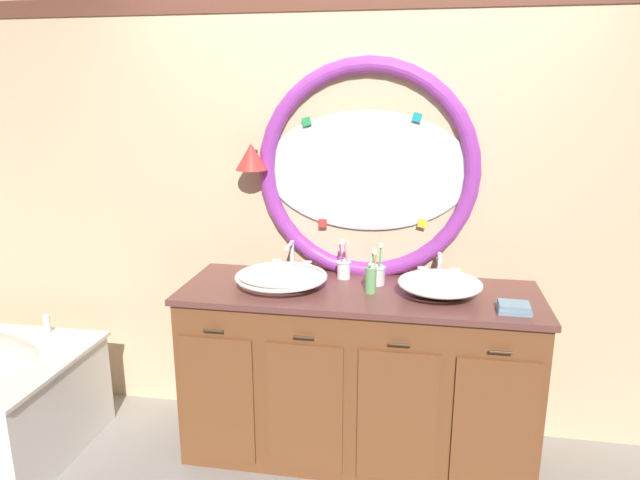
# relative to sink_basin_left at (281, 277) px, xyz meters

# --- Properties ---
(ground_plane) EXTENTS (14.00, 14.00, 0.00)m
(ground_plane) POSITION_rel_sink_basin_left_xyz_m (0.34, -0.22, -0.97)
(ground_plane) COLOR gray
(back_wall_assembly) EXTENTS (6.40, 0.26, 2.60)m
(back_wall_assembly) POSITION_rel_sink_basin_left_xyz_m (0.34, 0.36, 0.35)
(back_wall_assembly) COLOR #D6B78E
(back_wall_assembly) RESTS_ON ground_plane
(vanity_counter) EXTENTS (1.80, 0.64, 0.92)m
(vanity_counter) POSITION_rel_sink_basin_left_xyz_m (0.40, 0.03, -0.51)
(vanity_counter) COLOR brown
(vanity_counter) RESTS_ON ground_plane
(sink_basin_left) EXTENTS (0.47, 0.47, 0.11)m
(sink_basin_left) POSITION_rel_sink_basin_left_xyz_m (0.00, 0.00, 0.00)
(sink_basin_left) COLOR white
(sink_basin_left) RESTS_ON vanity_counter
(sink_basin_right) EXTENTS (0.41, 0.41, 0.13)m
(sink_basin_right) POSITION_rel_sink_basin_left_xyz_m (0.79, -0.00, 0.01)
(sink_basin_right) COLOR white
(sink_basin_right) RESTS_ON vanity_counter
(faucet_set_left) EXTENTS (0.22, 0.15, 0.18)m
(faucet_set_left) POSITION_rel_sink_basin_left_xyz_m (0.00, 0.24, 0.02)
(faucet_set_left) COLOR silver
(faucet_set_left) RESTS_ON vanity_counter
(faucet_set_right) EXTENTS (0.22, 0.15, 0.16)m
(faucet_set_right) POSITION_rel_sink_basin_left_xyz_m (0.79, 0.24, 0.01)
(faucet_set_right) COLOR silver
(faucet_set_right) RESTS_ON vanity_counter
(toothbrush_holder_left) EXTENTS (0.08, 0.08, 0.22)m
(toothbrush_holder_left) POSITION_rel_sink_basin_left_xyz_m (0.29, 0.20, 0.00)
(toothbrush_holder_left) COLOR white
(toothbrush_holder_left) RESTS_ON vanity_counter
(toothbrush_holder_right) EXTENTS (0.10, 0.10, 0.22)m
(toothbrush_holder_right) POSITION_rel_sink_basin_left_xyz_m (0.47, 0.13, -0.00)
(toothbrush_holder_right) COLOR silver
(toothbrush_holder_right) RESTS_ON vanity_counter
(soap_dispenser) EXTENTS (0.06, 0.06, 0.16)m
(soap_dispenser) POSITION_rel_sink_basin_left_xyz_m (0.46, -0.01, 0.02)
(soap_dispenser) COLOR #6BAD66
(soap_dispenser) RESTS_ON vanity_counter
(folded_hand_towel) EXTENTS (0.15, 0.12, 0.04)m
(folded_hand_towel) POSITION_rel_sink_basin_left_xyz_m (1.12, -0.14, -0.04)
(folded_hand_towel) COLOR #7593A8
(folded_hand_towel) RESTS_ON vanity_counter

